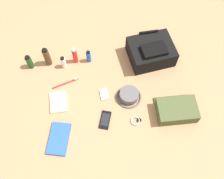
{
  "coord_description": "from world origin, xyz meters",
  "views": [
    {
      "loc": [
        -0.13,
        -0.78,
        1.55
      ],
      "look_at": [
        0.0,
        0.0,
        0.04
      ],
      "focal_mm": 41.18,
      "sensor_mm": 36.0,
      "label": 1
    }
  ],
  "objects_px": {
    "toothpaste_tube": "(63,62)",
    "deodorant_spray": "(89,57)",
    "media_player": "(104,94)",
    "toothbrush": "(67,83)",
    "cell_phone": "(105,120)",
    "notepad": "(58,102)",
    "bucket_hat": "(129,96)",
    "toiletry_pouch": "(176,110)",
    "wristwatch": "(136,121)",
    "backpack": "(151,52)",
    "sunscreen_spray": "(75,56)",
    "shampoo_bottle": "(29,62)",
    "paperback_novel": "(59,139)",
    "cologne_bottle": "(47,57)"
  },
  "relations": [
    {
      "from": "toothpaste_tube",
      "to": "deodorant_spray",
      "type": "height_order",
      "value": "deodorant_spray"
    },
    {
      "from": "shampoo_bottle",
      "to": "cell_phone",
      "type": "xyz_separation_m",
      "value": [
        0.46,
        -0.49,
        -0.05
      ]
    },
    {
      "from": "deodorant_spray",
      "to": "cell_phone",
      "type": "distance_m",
      "value": 0.48
    },
    {
      "from": "backpack",
      "to": "wristwatch",
      "type": "relative_size",
      "value": 4.57
    },
    {
      "from": "bucket_hat",
      "to": "deodorant_spray",
      "type": "distance_m",
      "value": 0.41
    },
    {
      "from": "backpack",
      "to": "paperback_novel",
      "type": "distance_m",
      "value": 0.86
    },
    {
      "from": "bucket_hat",
      "to": "toiletry_pouch",
      "type": "bearing_deg",
      "value": -29.89
    },
    {
      "from": "sunscreen_spray",
      "to": "deodorant_spray",
      "type": "height_order",
      "value": "sunscreen_spray"
    },
    {
      "from": "wristwatch",
      "to": "backpack",
      "type": "bearing_deg",
      "value": 66.18
    },
    {
      "from": "cell_phone",
      "to": "notepad",
      "type": "height_order",
      "value": "notepad"
    },
    {
      "from": "bucket_hat",
      "to": "toothpaste_tube",
      "type": "xyz_separation_m",
      "value": [
        -0.4,
        0.32,
        0.02
      ]
    },
    {
      "from": "deodorant_spray",
      "to": "cell_phone",
      "type": "relative_size",
      "value": 0.79
    },
    {
      "from": "media_player",
      "to": "bucket_hat",
      "type": "bearing_deg",
      "value": -16.36
    },
    {
      "from": "toothpaste_tube",
      "to": "deodorant_spray",
      "type": "distance_m",
      "value": 0.18
    },
    {
      "from": "bucket_hat",
      "to": "paperback_novel",
      "type": "distance_m",
      "value": 0.53
    },
    {
      "from": "bucket_hat",
      "to": "cell_phone",
      "type": "distance_m",
      "value": 0.23
    },
    {
      "from": "media_player",
      "to": "wristwatch",
      "type": "xyz_separation_m",
      "value": [
        0.17,
        -0.22,
        0.0
      ]
    },
    {
      "from": "cologne_bottle",
      "to": "notepad",
      "type": "bearing_deg",
      "value": -82.4
    },
    {
      "from": "cologne_bottle",
      "to": "deodorant_spray",
      "type": "xyz_separation_m",
      "value": [
        0.29,
        -0.03,
        -0.03
      ]
    },
    {
      "from": "sunscreen_spray",
      "to": "toiletry_pouch",
      "type": "bearing_deg",
      "value": -40.52
    },
    {
      "from": "bucket_hat",
      "to": "cell_phone",
      "type": "relative_size",
      "value": 1.26
    },
    {
      "from": "cologne_bottle",
      "to": "paperback_novel",
      "type": "bearing_deg",
      "value": -87.17
    },
    {
      "from": "bucket_hat",
      "to": "sunscreen_spray",
      "type": "bearing_deg",
      "value": 132.35
    },
    {
      "from": "toothbrush",
      "to": "notepad",
      "type": "height_order",
      "value": "toothbrush"
    },
    {
      "from": "paperback_novel",
      "to": "media_player",
      "type": "xyz_separation_m",
      "value": [
        0.32,
        0.26,
        -0.0
      ]
    },
    {
      "from": "shampoo_bottle",
      "to": "cell_phone",
      "type": "relative_size",
      "value": 0.88
    },
    {
      "from": "cell_phone",
      "to": "notepad",
      "type": "relative_size",
      "value": 0.9
    },
    {
      "from": "bucket_hat",
      "to": "paperback_novel",
      "type": "bearing_deg",
      "value": -156.44
    },
    {
      "from": "media_player",
      "to": "toothbrush",
      "type": "distance_m",
      "value": 0.27
    },
    {
      "from": "media_player",
      "to": "toiletry_pouch",
      "type": "bearing_deg",
      "value": -25.24
    },
    {
      "from": "cell_phone",
      "to": "toiletry_pouch",
      "type": "bearing_deg",
      "value": -2.83
    },
    {
      "from": "toiletry_pouch",
      "to": "paperback_novel",
      "type": "distance_m",
      "value": 0.76
    },
    {
      "from": "media_player",
      "to": "deodorant_spray",
      "type": "bearing_deg",
      "value": 102.37
    },
    {
      "from": "sunscreen_spray",
      "to": "toothbrush",
      "type": "xyz_separation_m",
      "value": [
        -0.08,
        -0.17,
        -0.06
      ]
    },
    {
      "from": "toothbrush",
      "to": "cologne_bottle",
      "type": "bearing_deg",
      "value": 120.43
    },
    {
      "from": "bucket_hat",
      "to": "wristwatch",
      "type": "relative_size",
      "value": 2.39
    },
    {
      "from": "toothpaste_tube",
      "to": "toothbrush",
      "type": "distance_m",
      "value": 0.15
    },
    {
      "from": "bucket_hat",
      "to": "notepad",
      "type": "height_order",
      "value": "bucket_hat"
    },
    {
      "from": "sunscreen_spray",
      "to": "media_player",
      "type": "distance_m",
      "value": 0.35
    },
    {
      "from": "wristwatch",
      "to": "toiletry_pouch",
      "type": "bearing_deg",
      "value": 3.33
    },
    {
      "from": "shampoo_bottle",
      "to": "toothpaste_tube",
      "type": "bearing_deg",
      "value": -9.4
    },
    {
      "from": "shampoo_bottle",
      "to": "cologne_bottle",
      "type": "bearing_deg",
      "value": 3.47
    },
    {
      "from": "toothbrush",
      "to": "toiletry_pouch",
      "type": "bearing_deg",
      "value": -26.46
    },
    {
      "from": "toiletry_pouch",
      "to": "toothbrush",
      "type": "relative_size",
      "value": 1.42
    },
    {
      "from": "backpack",
      "to": "shampoo_bottle",
      "type": "xyz_separation_m",
      "value": [
        -0.85,
        0.07,
        -0.01
      ]
    },
    {
      "from": "toiletry_pouch",
      "to": "toothpaste_tube",
      "type": "bearing_deg",
      "value": 144.92
    },
    {
      "from": "media_player",
      "to": "notepad",
      "type": "bearing_deg",
      "value": -178.66
    },
    {
      "from": "shampoo_bottle",
      "to": "media_player",
      "type": "height_order",
      "value": "shampoo_bottle"
    },
    {
      "from": "toothpaste_tube",
      "to": "deodorant_spray",
      "type": "xyz_separation_m",
      "value": [
        0.18,
        0.02,
        0.0
      ]
    },
    {
      "from": "toothpaste_tube",
      "to": "cell_phone",
      "type": "xyz_separation_m",
      "value": [
        0.22,
        -0.45,
        -0.04
      ]
    }
  ]
}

